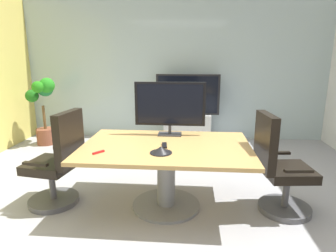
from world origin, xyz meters
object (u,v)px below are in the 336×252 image
at_px(conference_phone, 161,150).
at_px(remote_control, 164,145).
at_px(conference_table, 166,161).
at_px(potted_plant, 44,105).
at_px(office_chair_right, 279,172).
at_px(tv_monitor, 170,105).
at_px(office_chair_left, 58,167).
at_px(wall_display_unit, 187,119).

relative_size(conference_phone, remote_control, 1.29).
xyz_separation_m(conference_table, potted_plant, (-2.49, 2.16, 0.21)).
bearing_deg(potted_plant, conference_table, -40.93).
relative_size(office_chair_right, tv_monitor, 1.30).
height_order(office_chair_left, conference_phone, office_chair_left).
relative_size(office_chair_left, office_chair_right, 1.00).
bearing_deg(remote_control, office_chair_left, 173.80).
relative_size(tv_monitor, wall_display_unit, 0.64).
distance_m(office_chair_right, wall_display_unit, 2.72).
xyz_separation_m(potted_plant, conference_phone, (2.46, -2.42, 0.00)).
bearing_deg(conference_table, tv_monitor, 88.81).
distance_m(tv_monitor, wall_display_unit, 2.20).
bearing_deg(potted_plant, tv_monitor, -34.77).
relative_size(conference_table, office_chair_left, 1.66).
height_order(office_chair_right, remote_control, office_chair_right).
xyz_separation_m(tv_monitor, wall_display_unit, (0.18, 2.10, -0.64)).
bearing_deg(potted_plant, office_chair_right, -30.29).
bearing_deg(tv_monitor, conference_table, -91.19).
relative_size(office_chair_left, conference_phone, 4.95).
height_order(office_chair_left, wall_display_unit, wall_display_unit).
distance_m(conference_table, tv_monitor, 0.69).
distance_m(wall_display_unit, conference_phone, 2.81).
xyz_separation_m(office_chair_left, conference_phone, (1.18, -0.21, 0.30)).
xyz_separation_m(conference_phone, remote_control, (0.01, 0.22, -0.02)).
distance_m(office_chair_right, remote_control, 1.26).
bearing_deg(tv_monitor, potted_plant, 145.23).
distance_m(tv_monitor, remote_control, 0.58).
relative_size(wall_display_unit, conference_phone, 5.95).
xyz_separation_m(tv_monitor, conference_phone, (-0.04, -0.68, -0.33)).
relative_size(tv_monitor, conference_phone, 3.82).
height_order(conference_table, conference_phone, conference_phone).
bearing_deg(conference_table, potted_plant, 139.07).
distance_m(wall_display_unit, potted_plant, 2.72).
bearing_deg(potted_plant, conference_phone, -44.49).
relative_size(office_chair_left, tv_monitor, 1.30).
height_order(potted_plant, remote_control, potted_plant).
height_order(tv_monitor, remote_control, tv_monitor).
bearing_deg(conference_table, conference_phone, -96.10).
xyz_separation_m(wall_display_unit, potted_plant, (-2.68, -0.37, 0.31)).
bearing_deg(office_chair_left, conference_table, 101.22).
height_order(tv_monitor, conference_phone, tv_monitor).
bearing_deg(office_chair_left, tv_monitor, 120.10).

